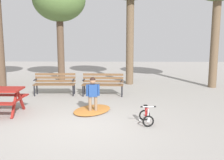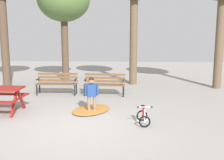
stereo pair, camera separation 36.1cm
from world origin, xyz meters
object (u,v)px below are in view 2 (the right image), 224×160
park_bench_left (104,82)px  child_standing (92,92)px  kids_bicycle (143,117)px  park_bench_far_left (57,82)px

park_bench_left → child_standing: size_ratio=1.49×
child_standing → kids_bicycle: size_ratio=1.87×
park_bench_left → child_standing: bearing=-94.0°
park_bench_far_left → park_bench_left: bearing=-1.6°
park_bench_far_left → child_standing: bearing=-54.5°
kids_bicycle → child_standing: bearing=146.9°
park_bench_left → kids_bicycle: park_bench_left is taller
park_bench_far_left → child_standing: size_ratio=1.48×
park_bench_left → child_standing: 2.39m
kids_bicycle → park_bench_far_left: bearing=133.5°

